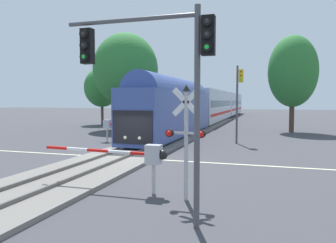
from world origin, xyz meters
The scene contains 12 objects.
ground_plane centered at (0.00, 0.00, 0.00)m, with size 220.00×220.00×0.00m, color #3D3D42.
road_centre_stripe centered at (0.00, 0.00, 0.00)m, with size 44.00×0.20×0.01m.
railway_track centered at (0.00, 0.00, 0.10)m, with size 4.40×80.00×0.32m.
commuter_train centered at (0.00, 33.70, 2.73)m, with size 3.04×68.49×5.16m.
crossing_gate_near centered at (3.86, -6.44, 1.39)m, with size 5.12×0.40×1.80m.
crossing_signal_mast centered at (5.65, -6.83, 2.40)m, with size 1.36×0.44×3.93m.
crossing_gate_far centered at (-3.64, 6.44, 1.39)m, with size 6.13×0.40×1.80m.
traffic_signal_near_right centered at (5.47, -9.10, 4.40)m, with size 4.24×0.38×5.85m.
traffic_signal_far_side centered at (6.07, 8.49, 4.08)m, with size 0.53×0.38×6.11m.
pine_left_background centered at (-14.00, 23.21, 5.21)m, with size 4.92×4.92×7.96m.
oak_far_right centered at (10.71, 19.51, 6.47)m, with size 5.11×5.11×10.29m.
oak_behind_train centered at (-7.64, 17.31, 7.00)m, with size 7.52×7.52×11.19m.
Camera 1 is at (8.29, -17.35, 3.40)m, focal length 34.53 mm.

